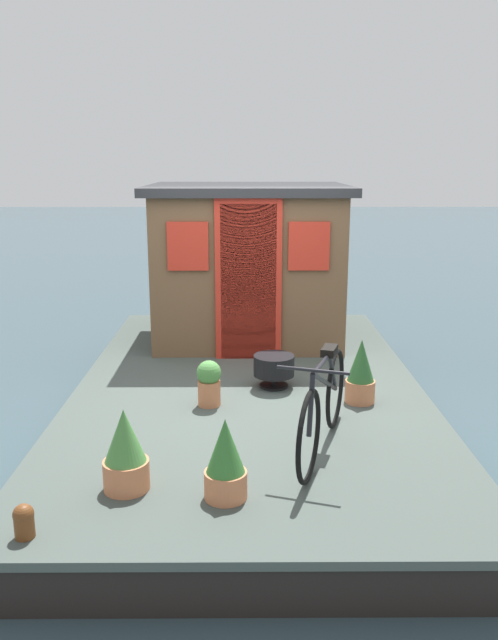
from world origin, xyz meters
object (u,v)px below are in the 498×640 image
object	(u,v)px
potted_plant_thyme	(225,461)
potted_plant_lavender	(361,373)
mooring_bollard	(24,520)
houseboat_cabin	(248,262)
bicycle	(323,405)
charcoal_grill	(274,366)
potted_plant_geranium	(125,452)
potted_plant_mint	(209,382)

from	to	relation	value
potted_plant_thyme	potted_plant_lavender	world-z (taller)	potted_plant_lavender
potted_plant_lavender	mooring_bollard	size ratio (longest dim) A/B	2.81
houseboat_cabin	mooring_bollard	bearing A→B (deg)	163.31
bicycle	mooring_bollard	size ratio (longest dim) A/B	7.47
potted_plant_thyme	charcoal_grill	size ratio (longest dim) A/B	1.39
bicycle	potted_plant_lavender	distance (m)	1.11
potted_plant_thyme	potted_plant_lavender	size ratio (longest dim) A/B	0.93
charcoal_grill	potted_plant_geranium	bearing A→B (deg)	151.69
potted_plant_thyme	charcoal_grill	bearing A→B (deg)	-10.88
charcoal_grill	mooring_bollard	distance (m)	3.01
potted_plant_lavender	mooring_bollard	world-z (taller)	potted_plant_lavender
houseboat_cabin	potted_plant_mint	bearing A→B (deg)	171.27
houseboat_cabin	potted_plant_mint	size ratio (longest dim) A/B	5.66
houseboat_cabin	potted_plant_mint	world-z (taller)	houseboat_cabin
potted_plant_geranium	potted_plant_lavender	xyz separation A→B (m)	(1.59, -1.84, 0.01)
bicycle	charcoal_grill	size ratio (longest dim) A/B	3.96
bicycle	charcoal_grill	bearing A→B (deg)	12.22
potted_plant_thyme	bicycle	bearing A→B (deg)	-45.58
potted_plant_geranium	potted_plant_lavender	bearing A→B (deg)	-49.23
bicycle	potted_plant_mint	xyz separation A→B (m)	(0.94, 0.91, -0.15)
potted_plant_geranium	mooring_bollard	distance (m)	0.77
potted_plant_mint	charcoal_grill	distance (m)	0.77
potted_plant_mint	charcoal_grill	xyz separation A→B (m)	(0.48, -0.60, -0.01)
houseboat_cabin	bicycle	world-z (taller)	houseboat_cabin
bicycle	potted_plant_geranium	size ratio (longest dim) A/B	2.75
potted_plant_geranium	mooring_bollard	xyz separation A→B (m)	(-0.57, 0.50, -0.16)
houseboat_cabin	potted_plant_thyme	size ratio (longest dim) A/B	4.28
potted_plant_mint	mooring_bollard	distance (m)	2.30
charcoal_grill	potted_plant_lavender	bearing A→B (deg)	-118.00
bicycle	mooring_bollard	xyz separation A→B (m)	(-1.15, 1.88, -0.26)
potted_plant_lavender	charcoal_grill	size ratio (longest dim) A/B	1.49
bicycle	potted_plant_thyme	bearing A→B (deg)	134.42
potted_plant_mint	potted_plant_thyme	distance (m)	1.65
potted_plant_lavender	charcoal_grill	bearing A→B (deg)	62.00
potted_plant_mint	mooring_bollard	size ratio (longest dim) A/B	1.99
charcoal_grill	mooring_bollard	world-z (taller)	charcoal_grill
potted_plant_mint	potted_plant_lavender	world-z (taller)	potted_plant_lavender
potted_plant_thyme	potted_plant_lavender	xyz separation A→B (m)	(1.71, -1.17, 0.02)
bicycle	potted_plant_geranium	xyz separation A→B (m)	(-0.58, 1.38, -0.09)
houseboat_cabin	bicycle	xyz separation A→B (m)	(-3.28, -0.55, -0.57)
potted_plant_mint	houseboat_cabin	bearing A→B (deg)	-8.73
potted_plant_geranium	mooring_bollard	world-z (taller)	potted_plant_geranium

